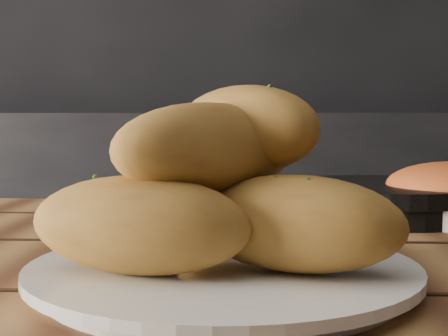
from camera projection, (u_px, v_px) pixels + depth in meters
counter at (36, 268)px, 1.83m from camera, size 2.80×0.60×0.90m
plate at (223, 274)px, 0.48m from camera, size 0.30×0.30×0.02m
bread_rolls at (221, 187)px, 0.48m from camera, size 0.29×0.23×0.14m
skillet at (385, 199)px, 0.84m from camera, size 0.40×0.27×0.05m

